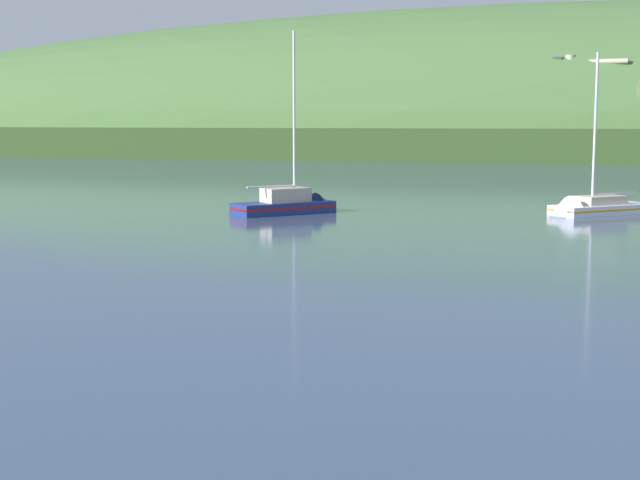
{
  "coord_description": "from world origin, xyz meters",
  "views": [
    {
      "loc": [
        17.34,
        -3.21,
        7.1
      ],
      "look_at": [
        3.65,
        34.04,
        1.93
      ],
      "focal_mm": 51.34,
      "sensor_mm": 36.0,
      "label": 1
    }
  ],
  "objects": [
    {
      "name": "far_shoreline_hill",
      "position": [
        2.81,
        213.13,
        0.24
      ],
      "size": [
        575.32,
        149.3,
        66.9
      ],
      "rotation": [
        0.0,
        0.0,
        0.08
      ],
      "color": "#314A21",
      "rests_on": "ground"
    },
    {
      "name": "sailboat_near_mooring",
      "position": [
        12.74,
        69.16,
        0.24
      ],
      "size": [
        8.56,
        8.84,
        13.57
      ],
      "rotation": [
        0.0,
        0.0,
        3.96
      ],
      "color": "white",
      "rests_on": "ground"
    },
    {
      "name": "sailboat_midwater_white",
      "position": [
        -8.92,
        62.45,
        0.39
      ],
      "size": [
        7.6,
        8.76,
        15.11
      ],
      "rotation": [
        0.0,
        0.0,
        0.92
      ],
      "color": "navy",
      "rests_on": "ground"
    },
    {
      "name": "dockside_crane",
      "position": [
        1.58,
        176.43,
        9.34
      ],
      "size": [
        13.59,
        4.29,
        19.37
      ],
      "rotation": [
        0.0,
        0.0,
        6.15
      ],
      "color": "#4C4C51",
      "rests_on": "ground"
    }
  ]
}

